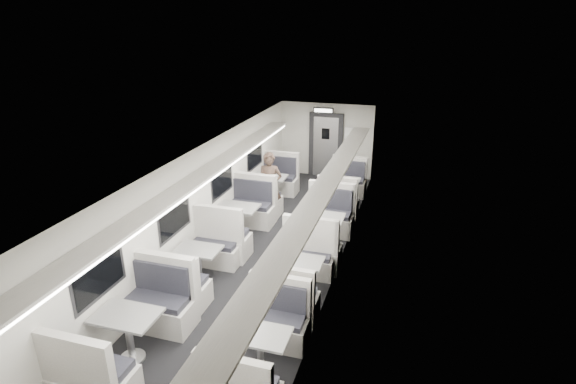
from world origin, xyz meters
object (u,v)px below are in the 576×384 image
Objects in this scene: booth_right_a at (343,191)px; booth_right_b at (322,232)px; booth_left_b at (238,222)px; booth_left_a at (270,189)px; booth_left_c at (199,265)px; booth_left_d at (129,336)px; passenger at (270,186)px; vestibule_door at (326,146)px; booth_right_d at (260,354)px; exit_sign at (324,110)px; booth_right_c at (300,276)px.

booth_right_b is at bearing -90.00° from booth_right_a.
booth_left_b is 1.12× the size of booth_right_a.
booth_left_b is 2.00m from booth_right_b.
booth_left_b is (0.00, -2.32, 0.01)m from booth_left_a.
booth_left_c is 2.27m from booth_left_d.
booth_left_a is 0.97× the size of booth_left_b.
vestibule_door reaches higher than passenger.
booth_left_c is at bearing -90.00° from booth_left_b.
booth_right_d is at bearing -72.35° from booth_left_a.
exit_sign is (1.00, 4.56, 1.86)m from booth_left_b.
booth_left_c is (0.00, -1.96, -0.05)m from booth_left_b.
booth_left_d is 3.16m from booth_right_c.
booth_right_a is (2.00, 2.82, -0.04)m from booth_left_b.
vestibule_door is at bearing 114.24° from booth_right_a.
booth_left_c is 2.01m from booth_right_c.
booth_right_b is at bearing -77.43° from exit_sign.
exit_sign is (1.00, 6.52, 1.90)m from booth_left_c.
booth_left_c is at bearing -112.68° from booth_right_a.
booth_right_a reaches higher than booth_right_d.
vestibule_door reaches higher than booth_right_a.
booth_right_c is at bearing -90.00° from booth_right_a.
booth_right_d is 3.34× the size of exit_sign.
booth_right_d is at bearing -90.00° from booth_right_b.
booth_left_d is at bearing -105.83° from booth_right_a.
booth_left_c is at bearing -174.82° from booth_right_c.
exit_sign reaches higher than booth_left_c.
vestibule_door is at bearing 81.88° from booth_left_c.
booth_right_d is (0.00, -6.79, -0.01)m from booth_right_a.
booth_left_a is 2.97m from vestibule_door.
booth_right_a is (2.00, 0.51, -0.03)m from booth_left_a.
booth_left_d reaches higher than booth_right_c.
booth_left_d is 1.12× the size of booth_right_d.
booth_right_a is at bearing 90.00° from booth_right_c.
vestibule_door is (1.00, 7.01, 0.66)m from booth_left_c.
booth_left_a is 1.09× the size of vestibule_door.
booth_left_d is at bearing -100.32° from passenger.
exit_sign is at bearing 98.97° from booth_right_c.
booth_left_b is at bearing -101.21° from vestibule_door.
booth_right_a is at bearing 34.24° from passenger.
booth_left_a is 0.99× the size of booth_right_b.
booth_left_a is 1.12× the size of booth_right_c.
booth_left_c is at bearing -98.12° from vestibule_door.
booth_left_a reaches higher than booth_left_c.
booth_right_c is 0.99× the size of booth_right_d.
booth_left_b is at bearing 90.00° from booth_left_c.
booth_right_b is 4.04m from booth_right_d.
booth_left_c is 1.00× the size of vestibule_door.
exit_sign reaches higher than booth_left_a.
booth_left_c is at bearing 134.93° from booth_right_d.
vestibule_door is at bearing 69.86° from booth_left_a.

